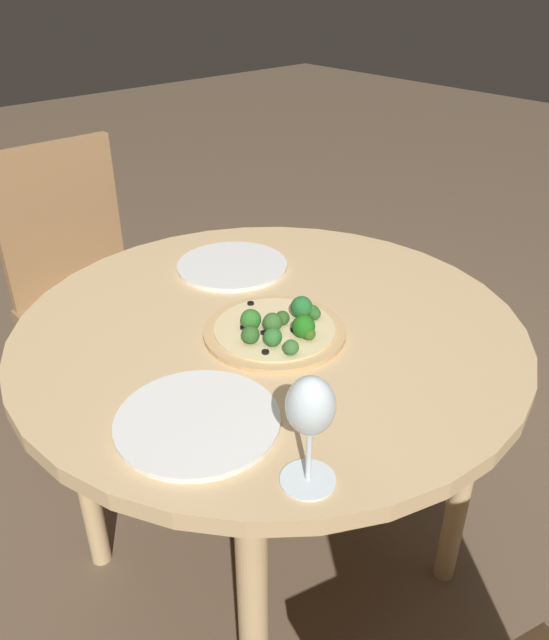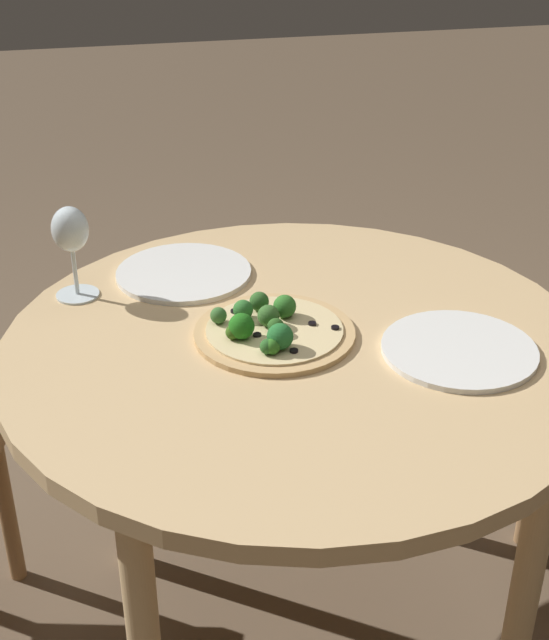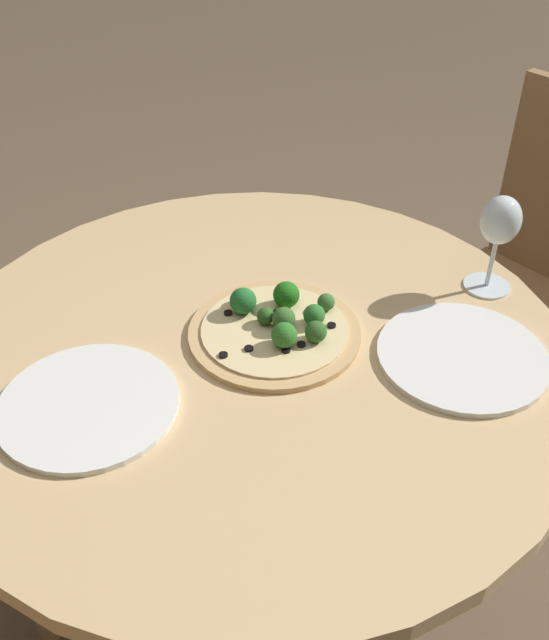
% 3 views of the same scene
% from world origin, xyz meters
% --- Properties ---
extents(dining_table, '(1.01, 1.01, 0.73)m').
position_xyz_m(dining_table, '(0.00, 0.00, 0.65)').
color(dining_table, tan).
rests_on(dining_table, ground_plane).
extents(pizza, '(0.28, 0.28, 0.06)m').
position_xyz_m(pizza, '(-0.04, 0.02, 0.75)').
color(pizza, tan).
rests_on(pizza, dining_table).
extents(wine_glass, '(0.08, 0.08, 0.17)m').
position_xyz_m(wine_glass, '(-0.36, 0.25, 0.86)').
color(wine_glass, silver).
rests_on(wine_glass, dining_table).
extents(plate_near, '(0.26, 0.26, 0.01)m').
position_xyz_m(plate_near, '(0.25, -0.10, 0.74)').
color(plate_near, silver).
rests_on(plate_near, dining_table).
extents(plate_far, '(0.26, 0.26, 0.01)m').
position_xyz_m(plate_far, '(-0.16, 0.29, 0.74)').
color(plate_far, silver).
rests_on(plate_far, dining_table).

